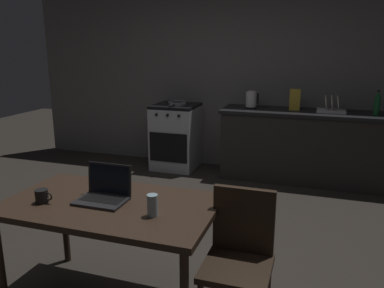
{
  "coord_description": "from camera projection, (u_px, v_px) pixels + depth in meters",
  "views": [
    {
      "loc": [
        1.32,
        -2.86,
        1.72
      ],
      "look_at": [
        0.17,
        0.62,
        0.78
      ],
      "focal_mm": 36.16,
      "sensor_mm": 36.0,
      "label": 1
    }
  ],
  "objects": [
    {
      "name": "laptop",
      "position": [
        104.0,
        194.0,
        2.53
      ],
      "size": [
        0.32,
        0.24,
        0.23
      ],
      "rotation": [
        0.0,
        0.0,
        -0.07
      ],
      "color": "#232326",
      "rests_on": "dining_table"
    },
    {
      "name": "chair",
      "position": [
        240.0,
        252.0,
        2.33
      ],
      "size": [
        0.4,
        0.4,
        0.88
      ],
      "rotation": [
        0.0,
        0.0,
        0.08
      ],
      "color": "#2D2116",
      "rests_on": "ground_plane"
    },
    {
      "name": "kitchen_counter",
      "position": [
        305.0,
        146.0,
        4.96
      ],
      "size": [
        2.16,
        0.64,
        0.91
      ],
      "color": "#282623",
      "rests_on": "ground_plane"
    },
    {
      "name": "dish_rack",
      "position": [
        331.0,
        108.0,
        4.75
      ],
      "size": [
        0.34,
        0.26,
        0.21
      ],
      "color": "silver",
      "rests_on": "kitchen_counter"
    },
    {
      "name": "electric_kettle",
      "position": [
        251.0,
        100.0,
        5.04
      ],
      "size": [
        0.17,
        0.15,
        0.23
      ],
      "color": "black",
      "rests_on": "kitchen_counter"
    },
    {
      "name": "stove_oven",
      "position": [
        176.0,
        136.0,
        5.5
      ],
      "size": [
        0.6,
        0.62,
        0.91
      ],
      "color": "#B7BABF",
      "rests_on": "ground_plane"
    },
    {
      "name": "frying_pan",
      "position": [
        177.0,
        103.0,
        5.35
      ],
      "size": [
        0.25,
        0.43,
        0.05
      ],
      "color": "gray",
      "rests_on": "stove_oven"
    },
    {
      "name": "back_wall",
      "position": [
        244.0,
        68.0,
        5.32
      ],
      "size": [
        6.4,
        0.1,
        2.82
      ],
      "primitive_type": "cube",
      "color": "slate",
      "rests_on": "ground_plane"
    },
    {
      "name": "cereal_box",
      "position": [
        295.0,
        100.0,
        4.89
      ],
      "size": [
        0.13,
        0.05,
        0.27
      ],
      "color": "gold",
      "rests_on": "kitchen_counter"
    },
    {
      "name": "drinking_glass",
      "position": [
        152.0,
        205.0,
        2.29
      ],
      "size": [
        0.07,
        0.07,
        0.13
      ],
      "color": "#99B7C6",
      "rests_on": "dining_table"
    },
    {
      "name": "dining_table",
      "position": [
        111.0,
        213.0,
        2.52
      ],
      "size": [
        1.37,
        0.79,
        0.73
      ],
      "color": "#332319",
      "rests_on": "ground_plane"
    },
    {
      "name": "bottle",
      "position": [
        377.0,
        103.0,
        4.53
      ],
      "size": [
        0.07,
        0.07,
        0.3
      ],
      "color": "#19592D",
      "rests_on": "kitchen_counter"
    },
    {
      "name": "ground_plane",
      "position": [
        152.0,
        243.0,
        3.45
      ],
      "size": [
        12.0,
        12.0,
        0.0
      ],
      "primitive_type": "plane",
      "color": "#2D2823"
    },
    {
      "name": "coffee_mug",
      "position": [
        42.0,
        196.0,
        2.49
      ],
      "size": [
        0.12,
        0.08,
        0.09
      ],
      "color": "black",
      "rests_on": "dining_table"
    }
  ]
}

